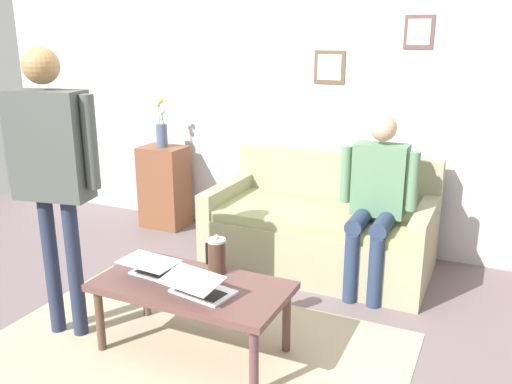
{
  "coord_description": "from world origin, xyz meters",
  "views": [
    {
      "loc": [
        -1.4,
        2.27,
        1.82
      ],
      "look_at": [
        0.05,
        -0.86,
        0.8
      ],
      "focal_mm": 37.73,
      "sensor_mm": 36.0,
      "label": 1
    }
  ],
  "objects_px": {
    "side_shelf": "(164,187)",
    "laptop_center": "(157,269)",
    "person_standing": "(51,159)",
    "couch": "(321,230)",
    "laptop_left": "(199,287)",
    "flower_vase": "(162,132)",
    "french_press": "(217,256)",
    "person_seated": "(377,194)",
    "coffee_table": "(192,291)"
  },
  "relations": [
    {
      "from": "side_shelf",
      "to": "laptop_center",
      "type": "bearing_deg",
      "value": 123.19
    },
    {
      "from": "person_standing",
      "to": "side_shelf",
      "type": "bearing_deg",
      "value": -73.55
    },
    {
      "from": "couch",
      "to": "person_standing",
      "type": "distance_m",
      "value": 2.15
    },
    {
      "from": "laptop_left",
      "to": "flower_vase",
      "type": "xyz_separation_m",
      "value": [
        1.49,
        -1.86,
        0.45
      ]
    },
    {
      "from": "couch",
      "to": "laptop_left",
      "type": "relative_size",
      "value": 4.57
    },
    {
      "from": "flower_vase",
      "to": "person_standing",
      "type": "xyz_separation_m",
      "value": [
        -0.56,
        1.91,
        0.19
      ]
    },
    {
      "from": "couch",
      "to": "french_press",
      "type": "height_order",
      "value": "couch"
    },
    {
      "from": "flower_vase",
      "to": "side_shelf",
      "type": "bearing_deg",
      "value": -41.61
    },
    {
      "from": "person_seated",
      "to": "couch",
      "type": "bearing_deg",
      "value": -25.57
    },
    {
      "from": "coffee_table",
      "to": "person_standing",
      "type": "bearing_deg",
      "value": 10.56
    },
    {
      "from": "side_shelf",
      "to": "person_standing",
      "type": "height_order",
      "value": "person_standing"
    },
    {
      "from": "flower_vase",
      "to": "person_standing",
      "type": "relative_size",
      "value": 0.26
    },
    {
      "from": "coffee_table",
      "to": "laptop_center",
      "type": "height_order",
      "value": "laptop_center"
    },
    {
      "from": "couch",
      "to": "flower_vase",
      "type": "distance_m",
      "value": 1.8
    },
    {
      "from": "couch",
      "to": "person_standing",
      "type": "bearing_deg",
      "value": 56.1
    },
    {
      "from": "flower_vase",
      "to": "laptop_left",
      "type": "bearing_deg",
      "value": 128.8
    },
    {
      "from": "person_standing",
      "to": "person_seated",
      "type": "distance_m",
      "value": 2.17
    },
    {
      "from": "french_press",
      "to": "person_standing",
      "type": "distance_m",
      "value": 1.11
    },
    {
      "from": "laptop_center",
      "to": "person_standing",
      "type": "distance_m",
      "value": 0.88
    },
    {
      "from": "laptop_center",
      "to": "person_standing",
      "type": "xyz_separation_m",
      "value": [
        0.58,
        0.16,
        0.64
      ]
    },
    {
      "from": "side_shelf",
      "to": "person_standing",
      "type": "xyz_separation_m",
      "value": [
        -0.56,
        1.91,
        0.73
      ]
    },
    {
      "from": "french_press",
      "to": "coffee_table",
      "type": "bearing_deg",
      "value": 73.26
    },
    {
      "from": "laptop_left",
      "to": "side_shelf",
      "type": "distance_m",
      "value": 2.39
    },
    {
      "from": "laptop_left",
      "to": "french_press",
      "type": "relative_size",
      "value": 1.56
    },
    {
      "from": "couch",
      "to": "side_shelf",
      "type": "xyz_separation_m",
      "value": [
        1.67,
        -0.26,
        0.09
      ]
    },
    {
      "from": "couch",
      "to": "laptop_center",
      "type": "relative_size",
      "value": 4.79
    },
    {
      "from": "side_shelf",
      "to": "flower_vase",
      "type": "distance_m",
      "value": 0.54
    },
    {
      "from": "laptop_left",
      "to": "flower_vase",
      "type": "height_order",
      "value": "flower_vase"
    },
    {
      "from": "coffee_table",
      "to": "person_standing",
      "type": "height_order",
      "value": "person_standing"
    },
    {
      "from": "laptop_left",
      "to": "side_shelf",
      "type": "xyz_separation_m",
      "value": [
        1.5,
        -1.86,
        -0.09
      ]
    },
    {
      "from": "laptop_center",
      "to": "french_press",
      "type": "xyz_separation_m",
      "value": [
        -0.3,
        -0.19,
        0.06
      ]
    },
    {
      "from": "french_press",
      "to": "flower_vase",
      "type": "relative_size",
      "value": 0.52
    },
    {
      "from": "person_seated",
      "to": "coffee_table",
      "type": "bearing_deg",
      "value": 59.08
    },
    {
      "from": "coffee_table",
      "to": "laptop_left",
      "type": "height_order",
      "value": "laptop_left"
    },
    {
      "from": "coffee_table",
      "to": "laptop_left",
      "type": "distance_m",
      "value": 0.18
    },
    {
      "from": "couch",
      "to": "person_seated",
      "type": "distance_m",
      "value": 0.67
    },
    {
      "from": "couch",
      "to": "coffee_table",
      "type": "xyz_separation_m",
      "value": [
        0.29,
        1.5,
        0.08
      ]
    },
    {
      "from": "french_press",
      "to": "person_standing",
      "type": "xyz_separation_m",
      "value": [
        0.88,
        0.35,
        0.58
      ]
    },
    {
      "from": "french_press",
      "to": "person_standing",
      "type": "bearing_deg",
      "value": 21.63
    },
    {
      "from": "couch",
      "to": "person_standing",
      "type": "xyz_separation_m",
      "value": [
        1.11,
        1.65,
        0.82
      ]
    },
    {
      "from": "side_shelf",
      "to": "flower_vase",
      "type": "bearing_deg",
      "value": 138.39
    },
    {
      "from": "laptop_center",
      "to": "french_press",
      "type": "bearing_deg",
      "value": -147.18
    },
    {
      "from": "coffee_table",
      "to": "french_press",
      "type": "height_order",
      "value": "french_press"
    },
    {
      "from": "laptop_left",
      "to": "person_standing",
      "type": "distance_m",
      "value": 1.13
    },
    {
      "from": "laptop_center",
      "to": "person_seated",
      "type": "distance_m",
      "value": 1.63
    },
    {
      "from": "french_press",
      "to": "person_seated",
      "type": "height_order",
      "value": "person_seated"
    },
    {
      "from": "couch",
      "to": "person_standing",
      "type": "height_order",
      "value": "person_standing"
    },
    {
      "from": "couch",
      "to": "laptop_center",
      "type": "bearing_deg",
      "value": 70.61
    },
    {
      "from": "coffee_table",
      "to": "laptop_left",
      "type": "bearing_deg",
      "value": 137.37
    },
    {
      "from": "person_standing",
      "to": "person_seated",
      "type": "height_order",
      "value": "person_standing"
    }
  ]
}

